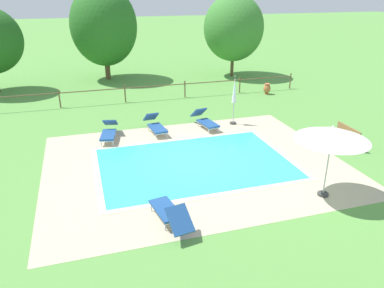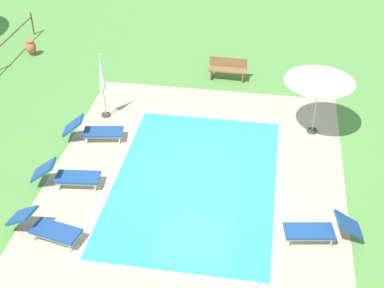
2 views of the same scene
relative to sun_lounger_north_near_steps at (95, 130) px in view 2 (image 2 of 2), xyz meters
The scene contains 12 objects.
ground_plane 4.04m from the sun_lounger_north_near_steps, 114.66° to the right, with size 160.00×160.00×0.00m, color #599342.
pool_deck_paving 4.04m from the sun_lounger_north_near_steps, 114.66° to the right, with size 11.32×8.94×0.01m, color #BCAD8E.
swimming_pool_water 4.04m from the sun_lounger_north_near_steps, 114.66° to the right, with size 7.19×4.82×0.01m, color #38C6D1.
pool_coping_rim 4.04m from the sun_lounger_north_near_steps, 114.66° to the right, with size 7.67×5.30×0.01m.
sun_lounger_north_near_steps is the anchor object (origin of this frame).
sun_lounger_north_mid 2.44m from the sun_lounger_north_near_steps, behind, with size 0.81×2.05×0.84m.
sun_lounger_north_far 4.61m from the sun_lounger_north_near_steps, behind, with size 1.00×2.12×0.77m.
sun_lounger_north_end 8.10m from the sun_lounger_north_near_steps, 116.08° to the right, with size 0.92×2.08×0.83m.
patio_umbrella_open_foreground 7.60m from the sun_lounger_north_near_steps, 77.16° to the right, with size 2.30×2.30×2.44m.
patio_umbrella_closed_row_west 1.92m from the sun_lounger_north_near_steps, ahead, with size 0.32×0.32×2.45m.
wooden_bench_lawn_side 6.34m from the sun_lounger_north_near_steps, 38.16° to the right, with size 0.49×1.51×0.87m.
terracotta_urn_near_fence 7.44m from the sun_lounger_north_near_steps, 39.06° to the left, with size 0.46×0.46×0.69m.
Camera 2 is at (-12.50, -1.92, 10.32)m, focal length 50.33 mm.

